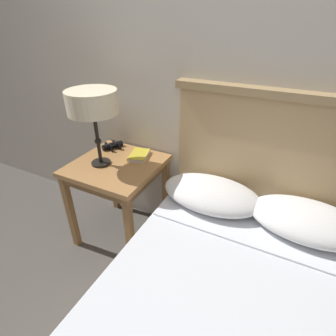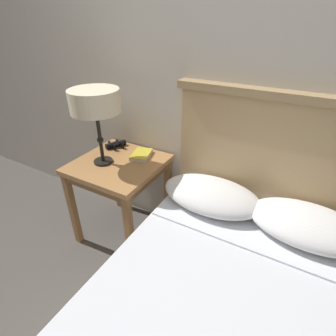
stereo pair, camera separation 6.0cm
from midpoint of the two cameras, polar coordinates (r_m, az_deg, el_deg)
The scene contains 6 objects.
wall_back at distance 1.65m, azimuth 14.08°, elevation 21.20°, with size 8.00×0.06×2.60m.
nightstand at distance 1.89m, azimuth -9.69°, elevation -1.03°, with size 0.58×0.58×0.65m.
bed at distance 1.41m, azimuth 11.49°, elevation -31.43°, with size 1.21×1.86×1.20m.
table_lamp at distance 1.71m, azimuth -14.63°, elevation 13.56°, with size 0.31×0.31×0.50m.
book_on_nightstand at distance 1.90m, azimuth -4.99°, elevation 2.90°, with size 0.17×0.21×0.03m.
binoculars_pair at distance 2.06m, azimuth -10.49°, elevation 5.06°, with size 0.16×0.16×0.05m.
Camera 2 is at (0.47, -0.52, 1.54)m, focal length 28.00 mm.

